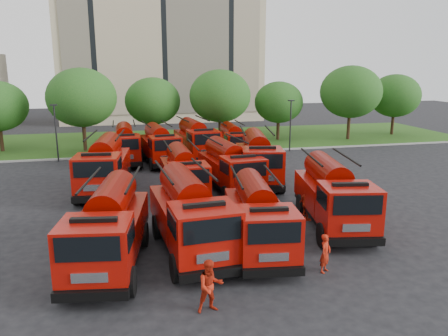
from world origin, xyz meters
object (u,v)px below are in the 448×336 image
at_px(fire_truck_5, 183,173).
at_px(fire_truck_3, 333,194).
at_px(fire_truck_1, 190,215).
at_px(fire_truck_4, 104,166).
at_px(fire_truck_9, 160,145).
at_px(firefighter_5, 266,191).
at_px(fire_truck_8, 125,144).
at_px(fire_truck_11, 233,141).
at_px(fire_truck_6, 230,167).
at_px(firefighter_0, 324,272).
at_px(firefighter_2, 306,220).
at_px(firefighter_4, 125,207).
at_px(firefighter_3, 334,237).
at_px(fire_truck_2, 258,217).
at_px(fire_truck_0, 109,227).
at_px(firefighter_1, 211,311).
at_px(fire_truck_10, 196,139).
at_px(fire_truck_7, 258,159).

bearing_deg(fire_truck_5, fire_truck_3, -46.69).
height_order(fire_truck_1, fire_truck_4, fire_truck_4).
xyz_separation_m(fire_truck_9, firefighter_5, (6.38, -10.41, -1.65)).
height_order(fire_truck_4, firefighter_5, fire_truck_4).
xyz_separation_m(fire_truck_8, fire_truck_11, (9.88, 0.33, -0.14)).
bearing_deg(fire_truck_6, fire_truck_3, -70.62).
height_order(firefighter_0, firefighter_2, firefighter_2).
xyz_separation_m(fire_truck_11, firefighter_4, (-10.02, -13.00, -1.52)).
distance_m(fire_truck_3, fire_truck_8, 21.24).
xyz_separation_m(fire_truck_1, fire_truck_3, (7.88, 1.54, -0.02)).
bearing_deg(fire_truck_3, firefighter_3, -100.96).
height_order(fire_truck_5, firefighter_5, fire_truck_5).
bearing_deg(firefighter_3, fire_truck_11, -108.16).
xyz_separation_m(fire_truck_2, fire_truck_5, (-2.22, 9.35, -0.03)).
bearing_deg(fire_truck_5, firefighter_5, -2.60).
distance_m(fire_truck_0, firefighter_5, 13.86).
bearing_deg(fire_truck_11, firefighter_1, -104.03).
xyz_separation_m(firefighter_0, firefighter_3, (2.13, 3.35, 0.00)).
xyz_separation_m(fire_truck_6, fire_truck_8, (-6.92, 10.57, -0.01)).
xyz_separation_m(fire_truck_10, firefighter_5, (2.90, -11.98, -1.74)).
distance_m(fire_truck_8, firefighter_5, 14.77).
distance_m(fire_truck_6, fire_truck_8, 12.64).
bearing_deg(firefighter_5, fire_truck_5, 24.42).
height_order(fire_truck_0, firefighter_0, fire_truck_0).
height_order(fire_truck_8, firefighter_0, fire_truck_8).
distance_m(fire_truck_4, fire_truck_6, 8.50).
bearing_deg(fire_truck_4, fire_truck_5, -17.47).
distance_m(fire_truck_0, fire_truck_5, 10.45).
relative_size(fire_truck_6, fire_truck_10, 0.96).
xyz_separation_m(fire_truck_5, fire_truck_11, (6.22, 11.50, -0.06)).
bearing_deg(fire_truck_2, fire_truck_5, 110.40).
relative_size(fire_truck_7, firefighter_2, 4.41).
bearing_deg(fire_truck_3, firefighter_1, -129.38).
distance_m(fire_truck_7, firefighter_4, 10.34).
bearing_deg(fire_truck_6, fire_truck_5, -176.05).
bearing_deg(fire_truck_9, fire_truck_7, -58.22).
bearing_deg(fire_truck_2, fire_truck_6, 91.01).
relative_size(firefighter_1, firefighter_3, 1.25).
bearing_deg(fire_truck_2, fire_truck_4, 129.20).
bearing_deg(fire_truck_4, fire_truck_9, 67.86).
xyz_separation_m(fire_truck_1, firefighter_2, (6.90, 2.58, -1.76)).
xyz_separation_m(fire_truck_7, firefighter_1, (-6.67, -16.11, -1.82)).
bearing_deg(fire_truck_3, firefighter_2, 143.27).
relative_size(fire_truck_3, fire_truck_9, 1.07).
height_order(fire_truck_8, fire_truck_9, fire_truck_8).
bearing_deg(firefighter_2, firefighter_4, 45.89).
bearing_deg(firefighter_5, fire_truck_3, 126.84).
xyz_separation_m(fire_truck_0, firefighter_5, (10.13, 9.29, -1.73)).
relative_size(fire_truck_6, fire_truck_7, 0.91).
bearing_deg(fire_truck_3, firefighter_4, 162.37).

